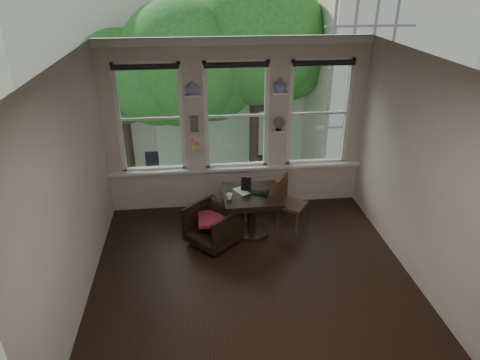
{
  "coord_description": "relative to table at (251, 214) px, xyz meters",
  "views": [
    {
      "loc": [
        -0.72,
        -4.8,
        3.92
      ],
      "look_at": [
        -0.08,
        0.9,
        1.12
      ],
      "focal_mm": 32.0,
      "sensor_mm": 36.0,
      "label": 1
    }
  ],
  "objects": [
    {
      "name": "drinking_glass",
      "position": [
        0.19,
        -0.13,
        0.43
      ],
      "size": [
        0.16,
        0.16,
        0.1
      ],
      "primitive_type": "imported",
      "rotation": [
        0.0,
        0.0,
        -0.3
      ],
      "color": "white",
      "rests_on": "table"
    },
    {
      "name": "window_right",
      "position": [
        1.32,
        1.09,
        1.32
      ],
      "size": [
        1.1,
        0.12,
        1.9
      ],
      "primitive_type": null,
      "color": "white",
      "rests_on": "ground"
    },
    {
      "name": "mug",
      "position": [
        -0.37,
        -0.15,
        0.42
      ],
      "size": [
        0.12,
        0.12,
        0.09
      ],
      "primitive_type": "imported",
      "rotation": [
        0.0,
        0.0,
        0.3
      ],
      "color": "white",
      "rests_on": "table"
    },
    {
      "name": "armchair_left",
      "position": [
        -0.64,
        -0.22,
        -0.05
      ],
      "size": [
        1.01,
        1.01,
        0.66
      ],
      "primitive_type": "imported",
      "rotation": [
        0.0,
        0.0,
        -0.82
      ],
      "color": "black",
      "rests_on": "ground"
    },
    {
      "name": "papers",
      "position": [
        -0.13,
        0.11,
        0.38
      ],
      "size": [
        0.33,
        0.37,
        0.0
      ],
      "primitive_type": "cube",
      "rotation": [
        0.0,
        0.0,
        0.47
      ],
      "color": "silver",
      "rests_on": "table"
    },
    {
      "name": "wall_front",
      "position": [
        -0.13,
        -3.41,
        1.12
      ],
      "size": [
        4.5,
        0.0,
        4.5
      ],
      "primitive_type": "plane",
      "rotation": [
        -1.57,
        0.0,
        0.0
      ],
      "color": "beige",
      "rests_on": "ground"
    },
    {
      "name": "shelf_right",
      "position": [
        0.59,
        0.99,
        1.73
      ],
      "size": [
        0.26,
        0.16,
        0.03
      ],
      "primitive_type": "cube",
      "color": "white",
      "rests_on": "ground"
    },
    {
      "name": "wall_back",
      "position": [
        -0.13,
        1.09,
        1.12
      ],
      "size": [
        4.5,
        0.0,
        4.5
      ],
      "primitive_type": "plane",
      "rotation": [
        1.57,
        0.0,
        0.0
      ],
      "color": "beige",
      "rests_on": "ground"
    },
    {
      "name": "cushion_red",
      "position": [
        -0.64,
        -0.22,
        0.08
      ],
      "size": [
        0.45,
        0.45,
        0.06
      ],
      "primitive_type": "cube",
      "color": "maroon",
      "rests_on": "armchair_left"
    },
    {
      "name": "ceiling",
      "position": [
        -0.13,
        -1.16,
        2.62
      ],
      "size": [
        4.5,
        4.5,
        0.0
      ],
      "primitive_type": "plane",
      "rotation": [
        3.14,
        0.0,
        0.0
      ],
      "color": "silver",
      "rests_on": "ground"
    },
    {
      "name": "tablet",
      "position": [
        -0.07,
        0.12,
        0.48
      ],
      "size": [
        0.18,
        0.12,
        0.22
      ],
      "primitive_type": "cube",
      "rotation": [
        -0.26,
        0.0,
        -0.33
      ],
      "color": "black",
      "rests_on": "table"
    },
    {
      "name": "vase_right",
      "position": [
        0.59,
        0.99,
        1.86
      ],
      "size": [
        0.24,
        0.24,
        0.25
      ],
      "primitive_type": "imported",
      "color": "silver",
      "rests_on": "shelf_right"
    },
    {
      "name": "shelf_left",
      "position": [
        -0.86,
        0.99,
        1.73
      ],
      "size": [
        0.26,
        0.16,
        0.03
      ],
      "primitive_type": "cube",
      "color": "white",
      "rests_on": "ground"
    },
    {
      "name": "sticky_notes",
      "position": [
        -0.86,
        1.02,
        0.88
      ],
      "size": [
        0.16,
        0.01,
        0.24
      ],
      "primitive_type": null,
      "color": "pink",
      "rests_on": "ground"
    },
    {
      "name": "window_center",
      "position": [
        -0.13,
        1.09,
        1.32
      ],
      "size": [
        1.1,
        0.12,
        1.9
      ],
      "primitive_type": null,
      "color": "white",
      "rests_on": "ground"
    },
    {
      "name": "window_left",
      "position": [
        -1.58,
        1.09,
        1.32
      ],
      "size": [
        1.1,
        0.12,
        1.9
      ],
      "primitive_type": null,
      "color": "white",
      "rests_on": "ground"
    },
    {
      "name": "wall_right",
      "position": [
        2.12,
        -1.16,
        1.12
      ],
      "size": [
        0.0,
        4.5,
        4.5
      ],
      "primitive_type": "plane",
      "rotation": [
        1.57,
        0.0,
        -1.57
      ],
      "color": "beige",
      "rests_on": "ground"
    },
    {
      "name": "side_chair_right",
      "position": [
        0.68,
        0.07,
        0.09
      ],
      "size": [
        0.59,
        0.59,
        0.92
      ],
      "primitive_type": null,
      "rotation": [
        0.0,
        0.0,
        0.96
      ],
      "color": "#412317",
      "rests_on": "ground"
    },
    {
      "name": "vase_left",
      "position": [
        -0.86,
        0.99,
        1.86
      ],
      "size": [
        0.24,
        0.24,
        0.25
      ],
      "primitive_type": "imported",
      "color": "silver",
      "rests_on": "shelf_left"
    },
    {
      "name": "intercom",
      "position": [
        -0.86,
        1.02,
        1.23
      ],
      "size": [
        0.14,
        0.06,
        0.28
      ],
      "primitive_type": "cube",
      "color": "#59544F",
      "rests_on": "ground"
    },
    {
      "name": "wall_left",
      "position": [
        -2.38,
        -1.16,
        1.12
      ],
      "size": [
        0.0,
        4.5,
        4.5
      ],
      "primitive_type": "plane",
      "rotation": [
        1.57,
        0.0,
        1.57
      ],
      "color": "beige",
      "rests_on": "ground"
    },
    {
      "name": "table",
      "position": [
        0.0,
        0.0,
        0.0
      ],
      "size": [
        0.9,
        0.9,
        0.75
      ],
      "primitive_type": null,
      "color": "black",
      "rests_on": "ground"
    },
    {
      "name": "ground",
      "position": [
        -0.13,
        -1.16,
        -0.38
      ],
      "size": [
        4.5,
        4.5,
        0.0
      ],
      "primitive_type": "plane",
      "color": "black",
      "rests_on": "ground"
    },
    {
      "name": "desk_fan",
      "position": [
        0.59,
        0.97,
        1.16
      ],
      "size": [
        0.2,
        0.2,
        0.24
      ],
      "primitive_type": null,
      "color": "#59544F",
      "rests_on": "ground"
    },
    {
      "name": "laptop",
      "position": [
        0.08,
        -0.06,
        0.39
      ],
      "size": [
        0.37,
        0.33,
        0.02
      ],
      "primitive_type": "imported",
      "rotation": [
        0.0,
        0.0,
        -0.52
      ],
      "color": "black",
      "rests_on": "table"
    }
  ]
}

